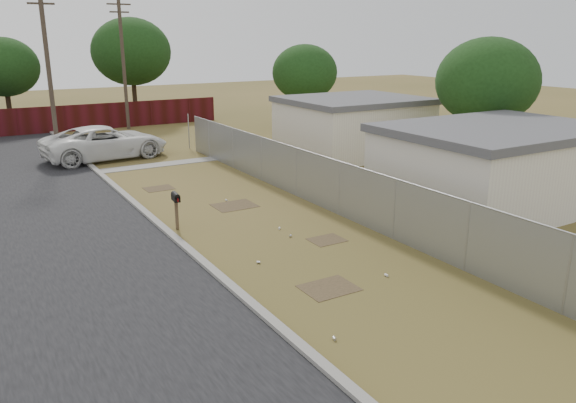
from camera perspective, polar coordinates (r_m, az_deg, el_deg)
ground at (r=19.16m, az=-2.40°, el=-2.79°), size 120.00×120.00×0.00m
street at (r=24.87m, az=-25.54°, el=0.14°), size 15.10×60.00×0.12m
chainlink_fence at (r=21.32m, az=3.65°, el=1.43°), size 0.10×27.06×2.02m
privacy_fence at (r=41.38m, az=-27.14°, el=7.11°), size 30.00×0.12×1.80m
utility_poles at (r=36.98m, az=-23.71°, el=12.57°), size 12.60×8.24×9.00m
houses at (r=26.83m, az=12.85°, el=5.82°), size 9.30×17.24×3.10m
horizon_trees at (r=40.64m, az=-17.84°, el=13.28°), size 33.32×31.94×7.78m
mailbox at (r=19.17m, az=-11.32°, el=0.12°), size 0.24×0.56×1.29m
pickup_truck at (r=31.54m, az=-18.05°, el=5.73°), size 6.76×3.73×1.79m
scattered_litter at (r=17.28m, az=0.09°, el=-4.81°), size 3.25×11.08×0.07m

